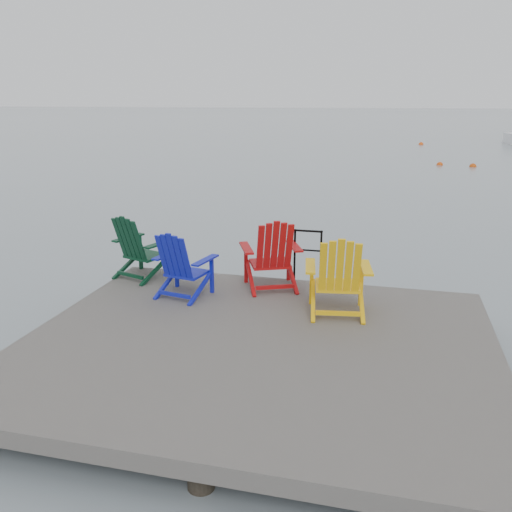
% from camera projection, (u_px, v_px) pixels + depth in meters
% --- Properties ---
extents(ground, '(400.00, 400.00, 0.00)m').
position_uv_depth(ground, '(258.00, 375.00, 7.10)').
color(ground, slate).
rests_on(ground, ground).
extents(dock, '(6.00, 5.00, 1.40)m').
position_uv_depth(dock, '(258.00, 351.00, 7.00)').
color(dock, '#2F2C2A').
rests_on(dock, ground).
extents(handrail, '(0.48, 0.04, 0.90)m').
position_uv_depth(handrail, '(308.00, 251.00, 9.03)').
color(handrail, black).
rests_on(handrail, dock).
extents(chair_green, '(1.05, 1.00, 1.10)m').
position_uv_depth(chair_green, '(139.00, 246.00, 9.23)').
color(chair_green, black).
rests_on(chair_green, dock).
extents(chair_blue, '(0.94, 0.89, 1.05)m').
position_uv_depth(chair_blue, '(182.00, 264.00, 8.35)').
color(chair_blue, '#1019AB').
rests_on(chair_blue, dock).
extents(chair_red, '(1.13, 1.09, 1.16)m').
position_uv_depth(chair_red, '(272.00, 254.00, 8.68)').
color(chair_red, '#AA0C0E').
rests_on(chair_red, dock).
extents(chair_yellow, '(1.03, 0.97, 1.17)m').
position_uv_depth(chair_yellow, '(338.00, 275.00, 7.63)').
color(chair_yellow, yellow).
rests_on(chair_yellow, dock).
extents(buoy_b, '(0.34, 0.34, 0.34)m').
position_uv_depth(buoy_b, '(440.00, 165.00, 29.28)').
color(buoy_b, '#D3470C').
rests_on(buoy_b, ground).
extents(buoy_c, '(0.37, 0.37, 0.37)m').
position_uv_depth(buoy_c, '(473.00, 167.00, 28.53)').
color(buoy_c, '#C6450B').
rests_on(buoy_c, ground).
extents(buoy_d, '(0.38, 0.38, 0.38)m').
position_uv_depth(buoy_d, '(421.00, 145.00, 42.14)').
color(buoy_d, '#E54B0D').
rests_on(buoy_d, ground).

